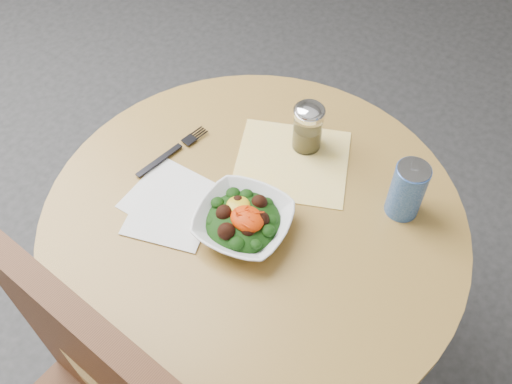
# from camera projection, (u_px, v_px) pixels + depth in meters

# --- Properties ---
(ground) EXTENTS (6.00, 6.00, 0.00)m
(ground) POSITION_uv_depth(u_px,v_px,m) (254.00, 354.00, 1.79)
(ground) COLOR #2A2A2D
(ground) RESTS_ON ground
(table) EXTENTS (0.90, 0.90, 0.75)m
(table) POSITION_uv_depth(u_px,v_px,m) (254.00, 266.00, 1.35)
(table) COLOR black
(table) RESTS_ON ground
(cloth_napkin) EXTENTS (0.32, 0.31, 0.00)m
(cloth_napkin) POSITION_uv_depth(u_px,v_px,m) (292.00, 162.00, 1.29)
(cloth_napkin) COLOR #F2B60C
(cloth_napkin) RESTS_ON table
(paper_napkins) EXTENTS (0.22, 0.22, 0.00)m
(paper_napkins) POSITION_uv_depth(u_px,v_px,m) (171.00, 204.00, 1.22)
(paper_napkins) COLOR white
(paper_napkins) RESTS_ON table
(salad_bowl) EXTENTS (0.22, 0.22, 0.07)m
(salad_bowl) POSITION_uv_depth(u_px,v_px,m) (243.00, 221.00, 1.16)
(salad_bowl) COLOR white
(salad_bowl) RESTS_ON table
(fork) EXTENTS (0.05, 0.20, 0.00)m
(fork) POSITION_uv_depth(u_px,v_px,m) (174.00, 150.00, 1.30)
(fork) COLOR black
(fork) RESTS_ON table
(spice_shaker) EXTENTS (0.07, 0.07, 0.13)m
(spice_shaker) POSITION_uv_depth(u_px,v_px,m) (308.00, 127.00, 1.27)
(spice_shaker) COLOR silver
(spice_shaker) RESTS_ON table
(beverage_can) EXTENTS (0.07, 0.07, 0.14)m
(beverage_can) POSITION_uv_depth(u_px,v_px,m) (407.00, 190.00, 1.16)
(beverage_can) COLOR navy
(beverage_can) RESTS_ON table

